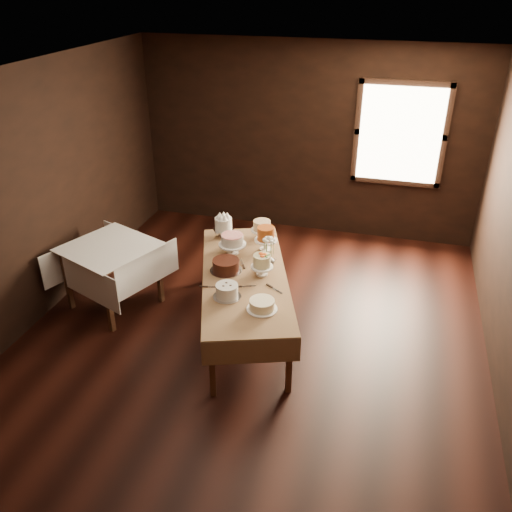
{
  "coord_description": "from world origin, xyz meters",
  "views": [
    {
      "loc": [
        1.32,
        -4.56,
        3.65
      ],
      "look_at": [
        0.0,
        0.2,
        0.95
      ],
      "focal_mm": 37.42,
      "sensor_mm": 36.0,
      "label": 1
    }
  ],
  "objects_px": {
    "cake_speckled": "(262,230)",
    "cake_flowers": "(262,266)",
    "cake_caramel": "(266,240)",
    "cake_server_e": "(215,287)",
    "flower_vase": "(269,260)",
    "side_table": "(110,254)",
    "cake_lattice": "(232,245)",
    "cake_cream": "(262,305)",
    "cake_server_c": "(242,262)",
    "cake_server_a": "(249,286)",
    "cake_server_d": "(270,260)",
    "cake_server_b": "(277,291)",
    "display_table": "(245,279)",
    "cake_meringue": "(224,228)",
    "cake_swirl": "(227,291)",
    "cake_chocolate": "(226,266)"
  },
  "relations": [
    {
      "from": "display_table",
      "to": "cake_cream",
      "type": "xyz_separation_m",
      "value": [
        0.35,
        -0.6,
        0.1
      ]
    },
    {
      "from": "cake_cream",
      "to": "cake_server_a",
      "type": "xyz_separation_m",
      "value": [
        -0.24,
        0.37,
        -0.05
      ]
    },
    {
      "from": "cake_caramel",
      "to": "cake_server_c",
      "type": "distance_m",
      "value": 0.42
    },
    {
      "from": "side_table",
      "to": "cake_lattice",
      "type": "height_order",
      "value": "cake_lattice"
    },
    {
      "from": "cake_chocolate",
      "to": "cake_server_e",
      "type": "relative_size",
      "value": 1.63
    },
    {
      "from": "cake_swirl",
      "to": "cake_server_b",
      "type": "height_order",
      "value": "cake_swirl"
    },
    {
      "from": "cake_caramel",
      "to": "cake_server_e",
      "type": "xyz_separation_m",
      "value": [
        -0.3,
        -0.95,
        -0.13
      ]
    },
    {
      "from": "display_table",
      "to": "cake_flowers",
      "type": "relative_size",
      "value": 9.83
    },
    {
      "from": "cake_speckled",
      "to": "cake_server_d",
      "type": "xyz_separation_m",
      "value": [
        0.24,
        -0.54,
        -0.1
      ]
    },
    {
      "from": "side_table",
      "to": "cake_lattice",
      "type": "relative_size",
      "value": 3.58
    },
    {
      "from": "side_table",
      "to": "cake_cream",
      "type": "distance_m",
      "value": 2.1
    },
    {
      "from": "side_table",
      "to": "cake_server_d",
      "type": "relative_size",
      "value": 5.1
    },
    {
      "from": "cake_meringue",
      "to": "cake_chocolate",
      "type": "distance_m",
      "value": 0.84
    },
    {
      "from": "cake_server_a",
      "to": "cake_server_d",
      "type": "xyz_separation_m",
      "value": [
        0.08,
        0.6,
        0.0
      ]
    },
    {
      "from": "cake_meringue",
      "to": "cake_speckled",
      "type": "relative_size",
      "value": 0.97
    },
    {
      "from": "cake_server_d",
      "to": "cake_server_e",
      "type": "height_order",
      "value": "same"
    },
    {
      "from": "cake_cream",
      "to": "cake_flowers",
      "type": "bearing_deg",
      "value": 105.02
    },
    {
      "from": "cake_caramel",
      "to": "cake_server_a",
      "type": "bearing_deg",
      "value": -87.58
    },
    {
      "from": "cake_speckled",
      "to": "cake_swirl",
      "type": "bearing_deg",
      "value": -89.63
    },
    {
      "from": "cake_flowers",
      "to": "side_table",
      "type": "bearing_deg",
      "value": 179.93
    },
    {
      "from": "cake_chocolate",
      "to": "cake_server_a",
      "type": "height_order",
      "value": "cake_chocolate"
    },
    {
      "from": "cake_flowers",
      "to": "cake_server_d",
      "type": "bearing_deg",
      "value": 88.05
    },
    {
      "from": "cake_flowers",
      "to": "cake_swirl",
      "type": "height_order",
      "value": "cake_flowers"
    },
    {
      "from": "cake_cream",
      "to": "cake_server_c",
      "type": "relative_size",
      "value": 1.38
    },
    {
      "from": "cake_speckled",
      "to": "flower_vase",
      "type": "bearing_deg",
      "value": -68.87
    },
    {
      "from": "display_table",
      "to": "cake_server_c",
      "type": "xyz_separation_m",
      "value": [
        -0.11,
        0.26,
        0.06
      ]
    },
    {
      "from": "cake_chocolate",
      "to": "cake_server_c",
      "type": "distance_m",
      "value": 0.27
    },
    {
      "from": "cake_flowers",
      "to": "cake_server_a",
      "type": "bearing_deg",
      "value": -104.41
    },
    {
      "from": "flower_vase",
      "to": "cake_server_c",
      "type": "bearing_deg",
      "value": -179.09
    },
    {
      "from": "cake_speckled",
      "to": "cake_server_c",
      "type": "relative_size",
      "value": 1.14
    },
    {
      "from": "cake_cream",
      "to": "cake_server_c",
      "type": "bearing_deg",
      "value": 118.56
    },
    {
      "from": "cake_caramel",
      "to": "cake_server_e",
      "type": "height_order",
      "value": "cake_caramel"
    },
    {
      "from": "cake_chocolate",
      "to": "cake_server_d",
      "type": "height_order",
      "value": "cake_chocolate"
    },
    {
      "from": "cake_chocolate",
      "to": "cake_server_b",
      "type": "bearing_deg",
      "value": -21.19
    },
    {
      "from": "cake_speckled",
      "to": "cake_server_b",
      "type": "distance_m",
      "value": 1.24
    },
    {
      "from": "cake_flowers",
      "to": "cake_swirl",
      "type": "relative_size",
      "value": 0.87
    },
    {
      "from": "cake_lattice",
      "to": "cake_server_a",
      "type": "distance_m",
      "value": 0.77
    },
    {
      "from": "cake_flowers",
      "to": "cake_server_b",
      "type": "bearing_deg",
      "value": -49.29
    },
    {
      "from": "cake_meringue",
      "to": "cake_swirl",
      "type": "height_order",
      "value": "cake_meringue"
    },
    {
      "from": "cake_swirl",
      "to": "cake_server_c",
      "type": "height_order",
      "value": "cake_swirl"
    },
    {
      "from": "side_table",
      "to": "cake_caramel",
      "type": "relative_size",
      "value": 4.02
    },
    {
      "from": "display_table",
      "to": "cake_lattice",
      "type": "xyz_separation_m",
      "value": [
        -0.27,
        0.43,
        0.16
      ]
    },
    {
      "from": "cake_caramel",
      "to": "cake_lattice",
      "type": "bearing_deg",
      "value": -153.06
    },
    {
      "from": "cake_speckled",
      "to": "cake_flowers",
      "type": "distance_m",
      "value": 0.9
    },
    {
      "from": "display_table",
      "to": "cake_caramel",
      "type": "xyz_separation_m",
      "value": [
        0.08,
        0.61,
        0.18
      ]
    },
    {
      "from": "cake_caramel",
      "to": "cake_swirl",
      "type": "bearing_deg",
      "value": -96.19
    },
    {
      "from": "cake_meringue",
      "to": "cake_caramel",
      "type": "distance_m",
      "value": 0.61
    },
    {
      "from": "cake_lattice",
      "to": "cake_cream",
      "type": "relative_size",
      "value": 1.03
    },
    {
      "from": "cake_speckled",
      "to": "flower_vase",
      "type": "height_order",
      "value": "cake_speckled"
    },
    {
      "from": "cake_caramel",
      "to": "cake_chocolate",
      "type": "distance_m",
      "value": 0.67
    }
  ]
}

